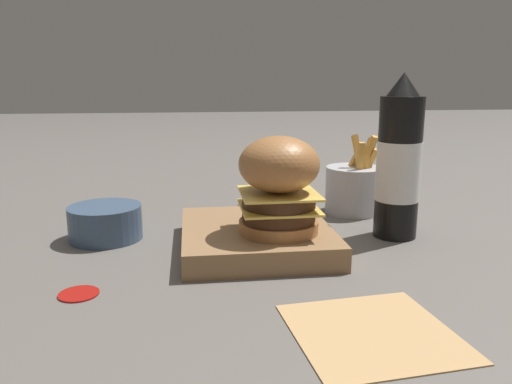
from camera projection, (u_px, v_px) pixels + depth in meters
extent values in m
plane|color=#5B5651|center=(288.00, 243.00, 0.75)|extent=(6.00, 6.00, 0.00)
cube|color=olive|center=(256.00, 237.00, 0.72)|extent=(0.23, 0.21, 0.03)
cylinder|color=#9E6638|center=(278.00, 226.00, 0.69)|extent=(0.11, 0.11, 0.02)
cylinder|color=#422819|center=(279.00, 214.00, 0.69)|extent=(0.10, 0.10, 0.02)
cube|color=#EAC656|center=(279.00, 207.00, 0.68)|extent=(0.10, 0.10, 0.00)
cylinder|color=#422819|center=(279.00, 200.00, 0.68)|extent=(0.10, 0.10, 0.02)
cube|color=#EAC656|center=(279.00, 193.00, 0.68)|extent=(0.10, 0.10, 0.00)
ellipsoid|color=#9E6638|center=(279.00, 164.00, 0.67)|extent=(0.11, 0.11, 0.08)
cylinder|color=black|center=(398.00, 168.00, 0.76)|extent=(0.07, 0.07, 0.22)
cylinder|color=silver|center=(398.00, 171.00, 0.76)|extent=(0.07, 0.07, 0.09)
cone|color=black|center=(404.00, 84.00, 0.73)|extent=(0.05, 0.05, 0.03)
cylinder|color=#B7B7BC|center=(354.00, 190.00, 0.91)|extent=(0.10, 0.10, 0.08)
cube|color=gold|center=(368.00, 166.00, 0.91)|extent=(0.03, 0.03, 0.07)
cube|color=gold|center=(359.00, 161.00, 0.89)|extent=(0.04, 0.02, 0.09)
cube|color=gold|center=(352.00, 165.00, 0.92)|extent=(0.03, 0.03, 0.07)
cube|color=gold|center=(365.00, 161.00, 0.92)|extent=(0.03, 0.04, 0.08)
cube|color=gold|center=(360.00, 165.00, 0.88)|extent=(0.02, 0.01, 0.08)
cube|color=gold|center=(366.00, 159.00, 0.91)|extent=(0.04, 0.03, 0.09)
cube|color=gold|center=(364.00, 166.00, 0.89)|extent=(0.01, 0.02, 0.08)
cube|color=gold|center=(366.00, 170.00, 0.89)|extent=(0.01, 0.01, 0.06)
cylinder|color=#384C66|center=(105.00, 222.00, 0.76)|extent=(0.11, 0.11, 0.05)
cylinder|color=#CC4C33|center=(104.00, 208.00, 0.76)|extent=(0.09, 0.09, 0.01)
cylinder|color=#B2B2B7|center=(280.00, 197.00, 1.01)|extent=(0.07, 0.10, 0.01)
ellipsoid|color=#B2B2B7|center=(248.00, 204.00, 0.96)|extent=(0.05, 0.06, 0.01)
cylinder|color=#9E140F|center=(79.00, 293.00, 0.57)|extent=(0.05, 0.05, 0.00)
cube|color=tan|center=(372.00, 332.00, 0.48)|extent=(0.17, 0.17, 0.00)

